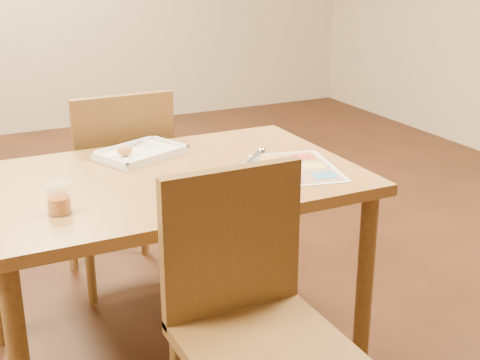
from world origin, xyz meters
name	(u,v)px	position (x,y,z in m)	size (l,w,h in m)	color
dining_table	(169,198)	(0.00, 0.00, 0.63)	(1.30, 0.85, 0.72)	olive
chair_near	(246,292)	(0.00, -0.60, 0.57)	(0.42, 0.42, 0.47)	brown
chair_far	(120,168)	(0.00, 0.60, 0.57)	(0.42, 0.42, 0.47)	brown
plate	(240,193)	(0.14, -0.28, 0.73)	(0.29, 0.29, 0.02)	white
pizza	(237,187)	(0.13, -0.27, 0.75)	(0.20, 0.20, 0.03)	#C18E41
pizza_cutter	(248,166)	(0.18, -0.26, 0.80)	(0.14, 0.09, 0.09)	silver
appetizer_tray	(140,153)	(-0.02, 0.25, 0.73)	(0.36, 0.31, 0.06)	silver
glass_tumbler	(59,200)	(-0.41, -0.18, 0.76)	(0.08, 0.08, 0.09)	#863B0A
menu	(297,168)	(0.44, -0.13, 0.72)	(0.27, 0.37, 0.01)	silver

